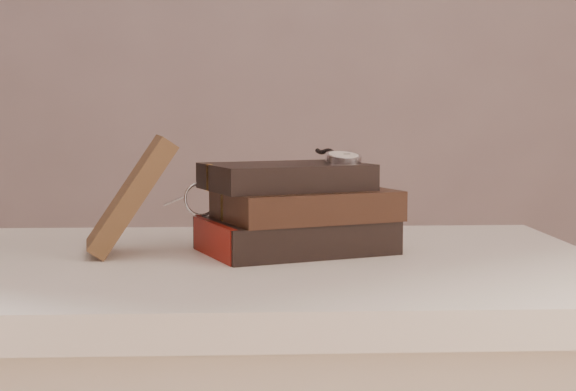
{
  "coord_description": "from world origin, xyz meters",
  "views": [
    {
      "loc": [
        0.05,
        -0.73,
        0.94
      ],
      "look_at": [
        0.1,
        0.4,
        0.82
      ],
      "focal_mm": 53.66,
      "sensor_mm": 36.0,
      "label": 1
    }
  ],
  "objects": [
    {
      "name": "book_stack",
      "position": [
        0.11,
        0.4,
        0.8
      ],
      "size": [
        0.28,
        0.23,
        0.12
      ],
      "color": "black",
      "rests_on": "table"
    },
    {
      "name": "eyeglasses",
      "position": [
        0.0,
        0.44,
        0.82
      ],
      "size": [
        0.13,
        0.14,
        0.05
      ],
      "color": "silver",
      "rests_on": "book_stack"
    },
    {
      "name": "journal",
      "position": [
        -0.11,
        0.39,
        0.83
      ],
      "size": [
        0.13,
        0.12,
        0.15
      ],
      "primitive_type": "cube",
      "rotation": [
        0.0,
        0.6,
        0.18
      ],
      "color": "#422B19",
      "rests_on": "table"
    },
    {
      "name": "table",
      "position": [
        0.0,
        0.35,
        0.66
      ],
      "size": [
        1.0,
        0.6,
        0.75
      ],
      "color": "white",
      "rests_on": "ground"
    },
    {
      "name": "pocket_watch",
      "position": [
        0.17,
        0.41,
        0.88
      ],
      "size": [
        0.06,
        0.15,
        0.02
      ],
      "color": "silver",
      "rests_on": "book_stack"
    }
  ]
}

